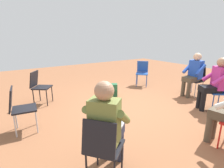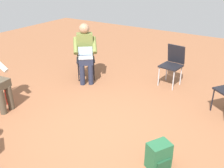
{
  "view_description": "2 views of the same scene",
  "coord_description": "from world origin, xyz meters",
  "px_view_note": "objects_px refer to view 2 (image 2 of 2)",
  "views": [
    {
      "loc": [
        -3.07,
        2.54,
        1.71
      ],
      "look_at": [
        0.3,
        0.34,
        0.59
      ],
      "focal_mm": 28.0,
      "sensor_mm": 36.0,
      "label": 1
    },
    {
      "loc": [
        1.8,
        -2.49,
        2.31
      ],
      "look_at": [
        0.06,
        0.24,
        0.79
      ],
      "focal_mm": 40.0,
      "sensor_mm": 36.0,
      "label": 2
    }
  ],
  "objects_px": {
    "chair_northwest": "(85,56)",
    "person_with_laptop": "(85,50)",
    "backpack_near_laptop_user": "(158,157)",
    "chair_north": "(173,62)"
  },
  "relations": [
    {
      "from": "chair_north",
      "to": "backpack_near_laptop_user",
      "type": "relative_size",
      "value": 2.36
    },
    {
      "from": "chair_northwest",
      "to": "backpack_near_laptop_user",
      "type": "distance_m",
      "value": 3.15
    },
    {
      "from": "chair_north",
      "to": "backpack_near_laptop_user",
      "type": "xyz_separation_m",
      "value": [
        0.75,
        -2.47,
        -0.34
      ]
    },
    {
      "from": "person_with_laptop",
      "to": "backpack_near_laptop_user",
      "type": "height_order",
      "value": "person_with_laptop"
    },
    {
      "from": "chair_northwest",
      "to": "backpack_near_laptop_user",
      "type": "relative_size",
      "value": 2.36
    },
    {
      "from": "chair_north",
      "to": "chair_northwest",
      "type": "relative_size",
      "value": 1.0
    },
    {
      "from": "chair_northwest",
      "to": "person_with_laptop",
      "type": "height_order",
      "value": "person_with_laptop"
    },
    {
      "from": "chair_north",
      "to": "person_with_laptop",
      "type": "bearing_deg",
      "value": 32.34
    },
    {
      "from": "chair_north",
      "to": "chair_northwest",
      "type": "distance_m",
      "value": 1.92
    },
    {
      "from": "chair_northwest",
      "to": "person_with_laptop",
      "type": "distance_m",
      "value": 0.26
    }
  ]
}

